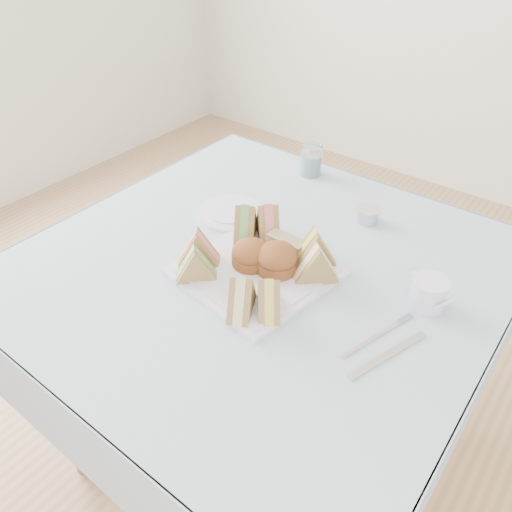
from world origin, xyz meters
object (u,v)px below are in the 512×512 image
Objects in this scene: serving_plate at (256,272)px; creamer_jug at (429,293)px; water_glass at (311,160)px; table at (260,370)px.

serving_plate is 4.11× the size of creamer_jug.
creamer_jug is (0.34, 0.13, 0.03)m from serving_plate.
table is at bearing -71.85° from water_glass.
water_glass reaches higher than serving_plate.
serving_plate is (0.02, -0.04, 0.38)m from table.
water_glass is 1.23× the size of creamer_jug.
water_glass reaches higher than table.
table is at bearing -143.56° from creamer_jug.
water_glass reaches higher than creamer_jug.
creamer_jug is at bearing -34.00° from water_glass.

